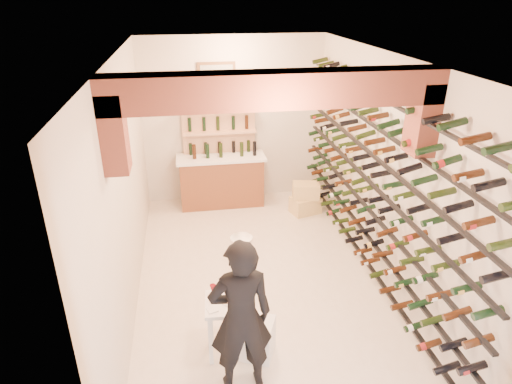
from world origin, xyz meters
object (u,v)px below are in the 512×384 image
Objects in this scene: person at (241,317)px; crate_lower at (305,205)px; wine_rack at (368,177)px; back_counter at (222,179)px; white_stool at (257,338)px; chrome_barstool at (242,254)px; tasting_table at (227,311)px.

person is 4.28m from crate_lower.
wine_rack reaches higher than back_counter.
white_stool is at bearing -123.25° from person.
white_stool is 1.58m from chrome_barstool.
chrome_barstool is (-1.77, 0.14, -1.16)m from wine_rack.
tasting_table is 0.47× the size of person.
back_counter is at bearing -95.10° from person.
white_stool reaches higher than crate_lower.
white_stool is (0.03, -4.08, -0.30)m from back_counter.
wine_rack is 2.65m from white_stool.
back_counter reaches higher than crate_lower.
tasting_table is (-2.14, -1.32, -0.97)m from wine_rack.
back_counter reaches higher than white_stool.
person is 2.70× the size of chrome_barstool.
white_stool is at bearing -141.44° from wine_rack.
white_stool is 0.69× the size of chrome_barstool.
tasting_table is 3.83m from crate_lower.
person reaches higher than crate_lower.
back_counter is at bearing 157.48° from crate_lower.
wine_rack is 2.12m from chrome_barstool.
wine_rack is 2.81m from person.
back_counter is 2.51m from chrome_barstool.
white_stool is 0.87× the size of crate_lower.
crate_lower is at bearing 65.14° from tasting_table.
person is (-2.04, -1.83, -0.65)m from wine_rack.
chrome_barstool is at bearing 80.11° from tasting_table.
tasting_table is at bearing -104.01° from chrome_barstool.
crate_lower is at bearing 51.63° from chrome_barstool.
person reaches higher than back_counter.
crate_lower is at bearing 98.26° from wine_rack.
chrome_barstool is at bearing -100.10° from person.
tasting_table is at bearing -81.33° from person.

